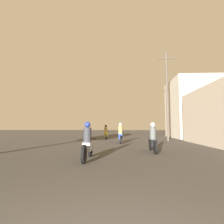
% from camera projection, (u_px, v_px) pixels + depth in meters
% --- Properties ---
extents(motorcycle_silver, '(0.60, 2.14, 1.53)m').
position_uv_depth(motorcycle_silver, '(88.00, 144.00, 7.09)').
color(motorcycle_silver, black).
rests_on(motorcycle_silver, ground_plane).
extents(motorcycle_black, '(0.60, 2.00, 1.55)m').
position_uv_depth(motorcycle_black, '(153.00, 140.00, 9.18)').
color(motorcycle_black, black).
rests_on(motorcycle_black, ground_plane).
extents(motorcycle_blue, '(0.60, 2.06, 1.62)m').
position_uv_depth(motorcycle_blue, '(120.00, 135.00, 14.20)').
color(motorcycle_blue, black).
rests_on(motorcycle_blue, ground_plane).
extents(motorcycle_yellow, '(0.60, 1.92, 1.50)m').
position_uv_depth(motorcycle_yellow, '(106.00, 133.00, 18.21)').
color(motorcycle_yellow, black).
rests_on(motorcycle_yellow, ground_plane).
extents(building_right_far, '(5.31, 5.79, 6.82)m').
position_uv_depth(building_right_far, '(194.00, 109.00, 20.61)').
color(building_right_far, beige).
rests_on(building_right_far, ground_plane).
extents(utility_pole_far, '(1.60, 0.20, 8.27)m').
position_uv_depth(utility_pole_far, '(167.00, 94.00, 16.27)').
color(utility_pole_far, '#4C4238').
rests_on(utility_pole_far, ground_plane).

